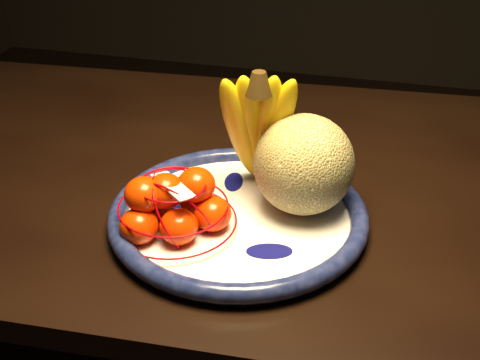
% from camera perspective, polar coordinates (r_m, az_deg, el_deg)
% --- Properties ---
extents(dining_table, '(1.44, 0.92, 0.70)m').
position_cam_1_polar(dining_table, '(1.13, -10.20, -1.23)').
color(dining_table, black).
rests_on(dining_table, ground).
extents(fruit_bowl, '(0.38, 0.38, 0.03)m').
position_cam_1_polar(fruit_bowl, '(0.89, -0.17, -3.35)').
color(fruit_bowl, white).
rests_on(fruit_bowl, dining_table).
extents(cantaloupe, '(0.15, 0.15, 0.15)m').
position_cam_1_polar(cantaloupe, '(0.88, 6.06, 1.47)').
color(cantaloupe, olive).
rests_on(cantaloupe, fruit_bowl).
extents(banana_bunch, '(0.15, 0.14, 0.23)m').
position_cam_1_polar(banana_bunch, '(0.90, 1.66, 5.38)').
color(banana_bunch, yellow).
rests_on(banana_bunch, fruit_bowl).
extents(mandarin_bag, '(0.24, 0.24, 0.11)m').
position_cam_1_polar(mandarin_bag, '(0.85, -6.31, -2.44)').
color(mandarin_bag, '#FF2500').
rests_on(mandarin_bag, fruit_bowl).
extents(price_tag, '(0.07, 0.06, 0.01)m').
position_cam_1_polar(price_tag, '(0.82, -6.36, -0.56)').
color(price_tag, white).
rests_on(price_tag, mandarin_bag).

